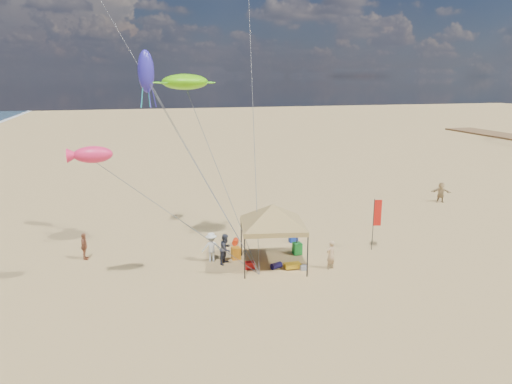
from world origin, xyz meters
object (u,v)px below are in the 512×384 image
feather_flag (376,216)px  person_far_c (441,192)px  canopy_tent (273,207)px  chair_yellow (236,253)px  person_near_c (211,247)px  person_far_a (84,246)px  cooler_red (250,265)px  beach_cart (292,265)px  chair_green (297,248)px  cooler_blue (293,239)px  person_near_a (331,255)px  person_near_b (226,249)px

feather_flag → person_far_c: size_ratio=1.86×
canopy_tent → chair_yellow: canopy_tent is taller
person_near_c → person_far_a: person_near_c is taller
cooler_red → chair_yellow: chair_yellow is taller
beach_cart → chair_yellow: bearing=139.7°
canopy_tent → person_far_c: bearing=28.1°
person_far_a → person_far_c: person_far_c is taller
chair_green → chair_yellow: 3.74m
chair_yellow → person_far_a: 8.83m
cooler_blue → person_far_a: (-12.75, 0.38, 0.61)m
canopy_tent → person_far_a: 11.28m
feather_flag → person_far_c: (11.08, 8.82, -1.29)m
feather_flag → person_near_a: bearing=-151.9°
beach_cart → person_far_c: person_far_c is taller
cooler_blue → chair_green: (-0.50, -2.08, 0.16)m
cooler_red → chair_yellow: (-0.40, 1.61, 0.16)m
beach_cart → person_near_a: size_ratio=0.55×
canopy_tent → person_near_c: size_ratio=3.81×
person_far_c → person_near_b: bearing=-127.7°
feather_flag → beach_cart: feather_flag is taller
canopy_tent → beach_cart: bearing=-39.0°
chair_green → canopy_tent: bearing=-146.0°
person_far_c → person_far_a: bearing=-138.9°
feather_flag → person_near_a: 4.59m
chair_yellow → person_near_b: (-0.71, -0.52, 0.53)m
chair_green → person_near_b: 4.49m
cooler_red → person_near_c: (-1.85, 1.58, 0.68)m
cooler_red → person_near_b: (-1.12, 1.09, 0.69)m
person_near_b → person_far_c: size_ratio=1.01×
chair_green → beach_cart: (-1.04, -2.08, -0.15)m
cooler_blue → chair_yellow: chair_yellow is taller
person_near_a → person_near_b: person_near_b is taller
chair_green → person_near_a: bearing=-69.6°
canopy_tent → feather_flag: (6.83, 0.75, -1.30)m
cooler_red → person_far_a: bearing=156.6°
beach_cart → person_far_c: size_ratio=0.52×
person_near_c → beach_cart: bearing=154.5°
feather_flag → person_near_a: feather_flag is taller
chair_yellow → person_near_b: person_near_b is taller
feather_flag → cooler_blue: feather_flag is taller
chair_green → beach_cart: size_ratio=0.78×
cooler_blue → beach_cart: size_ratio=0.60×
person_near_b → cooler_blue: bearing=-24.1°
cooler_blue → person_near_c: (-5.68, -1.90, 0.68)m
cooler_red → person_near_c: bearing=139.5°
chair_yellow → person_near_c: size_ratio=0.40×
canopy_tent → cooler_red: 3.54m
person_near_a → person_far_a: size_ratio=1.03×
cooler_blue → person_far_c: 16.64m
chair_green → beach_cart: bearing=-116.5°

